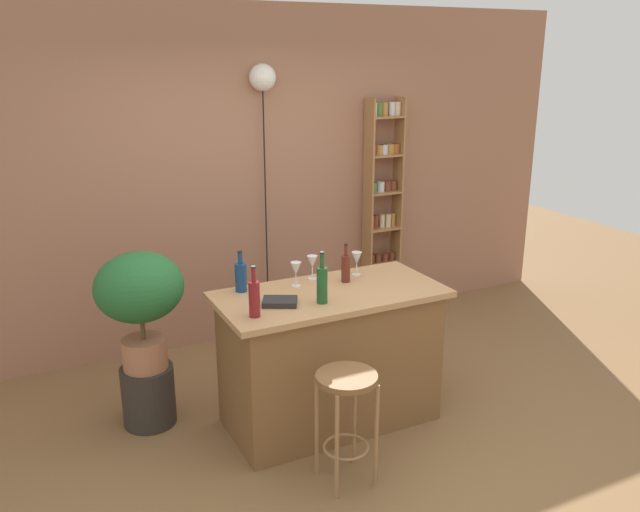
% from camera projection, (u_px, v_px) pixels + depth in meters
% --- Properties ---
extents(ground, '(12.00, 12.00, 0.00)m').
position_uv_depth(ground, '(351.00, 441.00, 4.27)').
color(ground, brown).
extents(back_wall, '(6.40, 0.10, 2.80)m').
position_uv_depth(back_wall, '(241.00, 178.00, 5.52)').
color(back_wall, '#9E6B51').
rests_on(back_wall, ground).
extents(kitchen_counter, '(1.48, 0.72, 0.93)m').
position_uv_depth(kitchen_counter, '(330.00, 357.00, 4.38)').
color(kitchen_counter, brown).
rests_on(kitchen_counter, ground).
extents(bar_stool, '(0.35, 0.35, 0.68)m').
position_uv_depth(bar_stool, '(346.00, 402.00, 3.74)').
color(bar_stool, '#997047').
rests_on(bar_stool, ground).
extents(spice_shelf, '(0.33, 0.17, 2.04)m').
position_uv_depth(spice_shelf, '(383.00, 204.00, 6.04)').
color(spice_shelf, '#9E7042').
rests_on(spice_shelf, ground).
extents(plant_stool, '(0.35, 0.35, 0.41)m').
position_uv_depth(plant_stool, '(149.00, 395.00, 4.43)').
color(plant_stool, '#2D2823').
rests_on(plant_stool, ground).
extents(potted_plant, '(0.57, 0.51, 0.80)m').
position_uv_depth(potted_plant, '(140.00, 295.00, 4.21)').
color(potted_plant, '#A86B4C').
rests_on(potted_plant, plant_stool).
extents(bottle_wine_red, '(0.07, 0.07, 0.33)m').
position_uv_depth(bottle_wine_red, '(322.00, 284.00, 4.02)').
color(bottle_wine_red, '#194C23').
rests_on(bottle_wine_red, kitchen_counter).
extents(bottle_vinegar, '(0.07, 0.07, 0.31)m').
position_uv_depth(bottle_vinegar, '(254.00, 298.00, 3.81)').
color(bottle_vinegar, maroon).
rests_on(bottle_vinegar, kitchen_counter).
extents(bottle_olive_oil, '(0.06, 0.06, 0.27)m').
position_uv_depth(bottle_olive_oil, '(346.00, 268.00, 4.40)').
color(bottle_olive_oil, '#5B2319').
rests_on(bottle_olive_oil, kitchen_counter).
extents(bottle_sauce_amber, '(0.08, 0.08, 0.27)m').
position_uv_depth(bottle_sauce_amber, '(241.00, 276.00, 4.22)').
color(bottle_sauce_amber, navy).
rests_on(bottle_sauce_amber, kitchen_counter).
extents(wine_glass_left, '(0.07, 0.07, 0.16)m').
position_uv_depth(wine_glass_left, '(312.00, 262.00, 4.45)').
color(wine_glass_left, silver).
rests_on(wine_glass_left, kitchen_counter).
extents(wine_glass_center, '(0.07, 0.07, 0.16)m').
position_uv_depth(wine_glass_center, '(357.00, 259.00, 4.53)').
color(wine_glass_center, silver).
rests_on(wine_glass_center, kitchen_counter).
extents(wine_glass_right, '(0.07, 0.07, 0.16)m').
position_uv_depth(wine_glass_right, '(296.00, 269.00, 4.31)').
color(wine_glass_right, silver).
rests_on(wine_glass_right, kitchen_counter).
extents(cookbook, '(0.26, 0.23, 0.03)m').
position_uv_depth(cookbook, '(280.00, 302.00, 4.03)').
color(cookbook, black).
rests_on(cookbook, kitchen_counter).
extents(pendant_globe_light, '(0.22, 0.22, 2.33)m').
position_uv_depth(pendant_globe_light, '(263.00, 82.00, 5.27)').
color(pendant_globe_light, black).
rests_on(pendant_globe_light, ground).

